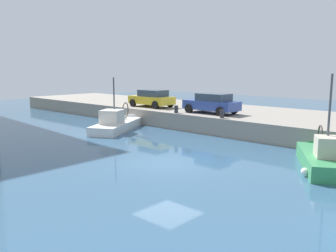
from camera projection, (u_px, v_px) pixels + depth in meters
water_surface at (168, 163)px, 16.65m from camera, size 80.00×80.00×0.00m
quay_wall at (279, 123)px, 24.89m from camera, size 9.00×56.00×1.20m
fishing_boat_green at (322, 164)px, 16.13m from camera, size 5.76×4.27×5.02m
fishing_boat_white at (119, 127)px, 26.01m from camera, size 6.75×4.73×4.64m
parked_car_yellow at (152, 98)px, 29.72m from camera, size 2.01×3.94×1.44m
parked_car_blue at (212, 103)px, 25.45m from camera, size 1.95×4.04×1.44m
mooring_bollard_south at (222, 114)px, 23.08m from camera, size 0.28×0.28×0.55m
mooring_bollard_mid at (176, 109)px, 25.76m from camera, size 0.28×0.28×0.55m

